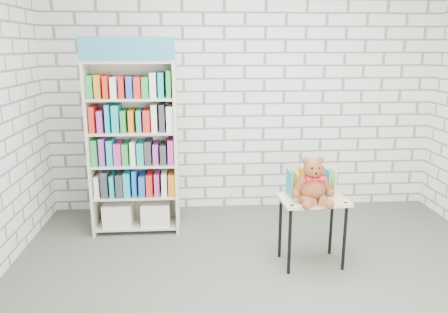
{
  "coord_description": "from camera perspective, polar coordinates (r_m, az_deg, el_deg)",
  "views": [
    {
      "loc": [
        -0.59,
        -3.04,
        1.9
      ],
      "look_at": [
        -0.31,
        0.95,
        0.89
      ],
      "focal_mm": 35.0,
      "sensor_mm": 36.0,
      "label": 1
    }
  ],
  "objects": [
    {
      "name": "bookshelf",
      "position": [
        4.55,
        -11.67,
        1.27
      ],
      "size": [
        0.89,
        0.35,
        1.99
      ],
      "color": "beige",
      "rests_on": "ground"
    },
    {
      "name": "table_books",
      "position": [
        3.94,
        11.22,
        -3.26
      ],
      "size": [
        0.41,
        0.2,
        0.24
      ],
      "color": "teal",
      "rests_on": "display_table"
    },
    {
      "name": "ground",
      "position": [
        3.64,
        6.23,
        -17.43
      ],
      "size": [
        4.5,
        4.5,
        0.0
      ],
      "primitive_type": "plane",
      "color": "#444B3F",
      "rests_on": "ground"
    },
    {
      "name": "room_shell",
      "position": [
        3.1,
        7.12,
        11.9
      ],
      "size": [
        4.52,
        4.02,
        2.81
      ],
      "color": "silver",
      "rests_on": "ground"
    },
    {
      "name": "teddy_bear",
      "position": [
        3.74,
        11.55,
        -3.61
      ],
      "size": [
        0.36,
        0.33,
        0.39
      ],
      "color": "brown",
      "rests_on": "display_table"
    },
    {
      "name": "display_table",
      "position": [
        3.92,
        11.51,
        -6.54
      ],
      "size": [
        0.6,
        0.43,
        0.62
      ],
      "color": "tan",
      "rests_on": "ground"
    }
  ]
}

